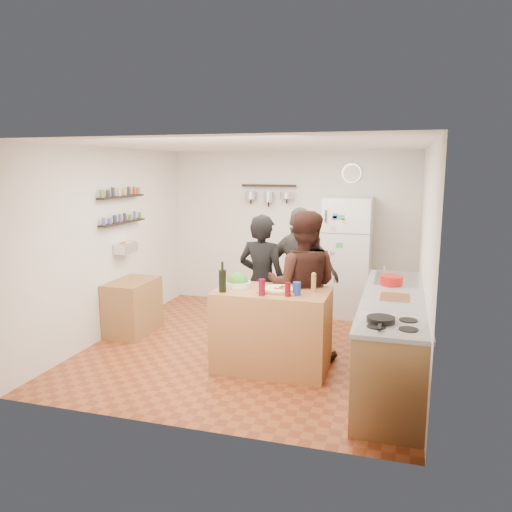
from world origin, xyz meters
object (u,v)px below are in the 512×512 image
(fridge, at_px, (347,257))
(wall_clock, at_px, (352,173))
(person_left, at_px, (262,282))
(pepper_mill, at_px, (314,284))
(salad_bowl, at_px, (238,284))
(counter_run, at_px, (393,340))
(salt_canister, at_px, (297,289))
(side_table, at_px, (133,307))
(person_center, at_px, (303,286))
(wine_bottle, at_px, (223,281))
(skillet, at_px, (381,320))
(prep_island, at_px, (272,330))
(red_bowl, at_px, (391,281))
(person_back, at_px, (300,275))

(fridge, distance_m, wall_clock, 1.29)
(person_left, bearing_deg, pepper_mill, 152.05)
(wall_clock, bearing_deg, salad_bowl, -110.17)
(counter_run, bearing_deg, salt_canister, -169.51)
(side_table, bearing_deg, counter_run, -9.85)
(pepper_mill, height_order, salt_canister, pepper_mill)
(salad_bowl, height_order, person_center, person_center)
(salt_canister, bearing_deg, wall_clock, 84.89)
(wine_bottle, height_order, skillet, wine_bottle)
(wine_bottle, bearing_deg, salt_canister, 7.13)
(salad_bowl, relative_size, person_left, 0.18)
(wine_bottle, relative_size, fridge, 0.14)
(prep_island, relative_size, pepper_mill, 7.28)
(red_bowl, relative_size, fridge, 0.14)
(wine_bottle, height_order, wall_clock, wall_clock)
(person_center, distance_m, counter_run, 1.18)
(wine_bottle, xyz_separation_m, red_bowl, (1.75, 0.80, -0.06))
(red_bowl, bearing_deg, counter_run, -84.44)
(person_center, relative_size, side_table, 2.20)
(skillet, height_order, wall_clock, wall_clock)
(wine_bottle, xyz_separation_m, fridge, (1.05, 2.59, -0.13))
(pepper_mill, distance_m, wall_clock, 2.89)
(pepper_mill, relative_size, side_table, 0.21)
(prep_island, bearing_deg, wall_clock, 78.43)
(person_left, bearing_deg, wall_clock, -102.89)
(prep_island, bearing_deg, red_bowl, 24.84)
(prep_island, distance_m, red_bowl, 1.47)
(pepper_mill, relative_size, person_left, 0.10)
(person_left, bearing_deg, counter_run, 170.25)
(counter_run, xyz_separation_m, skillet, (-0.10, -0.93, 0.49))
(wine_bottle, xyz_separation_m, person_back, (0.61, 1.22, -0.16))
(person_center, bearing_deg, salad_bowl, 22.96)
(person_center, relative_size, skillet, 7.20)
(person_back, bearing_deg, skillet, 130.05)
(prep_island, height_order, side_table, prep_island)
(wall_clock, bearing_deg, person_back, -104.66)
(wine_bottle, distance_m, pepper_mill, 0.99)
(side_table, bearing_deg, red_bowl, -1.41)
(salad_bowl, distance_m, wall_clock, 3.07)
(salad_bowl, bearing_deg, fridge, 67.23)
(pepper_mill, bearing_deg, prep_island, -173.66)
(wine_bottle, bearing_deg, person_left, 75.70)
(wine_bottle, bearing_deg, red_bowl, 24.53)
(person_center, xyz_separation_m, person_back, (-0.15, 0.58, -0.01))
(counter_run, distance_m, skillet, 1.06)
(salad_bowl, relative_size, wine_bottle, 1.23)
(prep_island, distance_m, person_center, 0.65)
(salad_bowl, distance_m, pepper_mill, 0.87)
(person_center, height_order, wall_clock, wall_clock)
(skillet, bearing_deg, person_center, 126.16)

